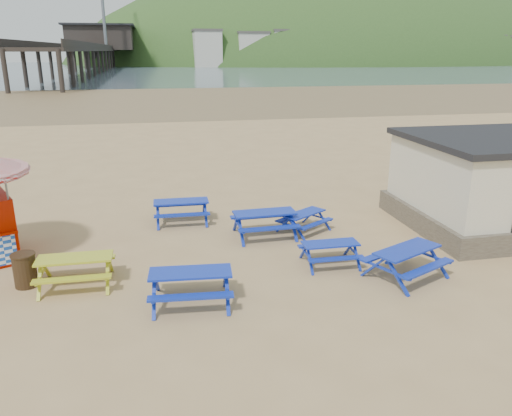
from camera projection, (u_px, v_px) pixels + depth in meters
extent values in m
plane|color=tan|center=(220.00, 258.00, 14.84)|extent=(400.00, 400.00, 0.00)
plane|color=olive|center=(164.00, 97.00, 66.18)|extent=(400.00, 400.00, 0.00)
plane|color=#4A5C69|center=(154.00, 68.00, 173.53)|extent=(400.00, 400.00, 0.00)
cube|color=#0812A1|center=(181.00, 201.00, 17.69)|extent=(1.94, 0.80, 0.05)
cube|color=#0812A1|center=(181.00, 204.00, 18.38)|extent=(1.92, 0.32, 0.05)
cube|color=#0812A1|center=(182.00, 215.00, 17.18)|extent=(1.92, 0.32, 0.05)
cube|color=#0812A1|center=(265.00, 213.00, 16.33)|extent=(2.05, 0.85, 0.06)
cube|color=#0812A1|center=(260.00, 215.00, 17.05)|extent=(2.03, 0.34, 0.06)
cube|color=#0812A1|center=(270.00, 228.00, 15.80)|extent=(2.03, 0.34, 0.06)
cube|color=#0812A1|center=(304.00, 213.00, 16.85)|extent=(1.66, 1.38, 0.04)
cube|color=#0812A1|center=(292.00, 217.00, 17.28)|extent=(1.44, 1.04, 0.04)
cube|color=#0812A1|center=(316.00, 224.00, 16.57)|extent=(1.44, 1.04, 0.04)
cube|color=#0812A1|center=(190.00, 272.00, 11.97)|extent=(2.04, 0.93, 0.05)
cube|color=#0812A1|center=(191.00, 273.00, 12.69)|extent=(1.99, 0.44, 0.05)
cube|color=#0812A1|center=(191.00, 297.00, 11.44)|extent=(1.99, 0.44, 0.05)
cube|color=#0812A1|center=(331.00, 243.00, 14.19)|extent=(1.61, 0.64, 0.04)
cube|color=#0812A1|center=(324.00, 245.00, 14.76)|extent=(1.60, 0.25, 0.04)
cube|color=#0812A1|center=(336.00, 259.00, 13.76)|extent=(1.60, 0.25, 0.04)
cube|color=#0812A1|center=(407.00, 250.00, 13.34)|extent=(2.12, 1.54, 0.06)
cube|color=#0812A1|center=(387.00, 253.00, 13.93)|extent=(1.91, 1.09, 0.06)
cube|color=#0812A1|center=(427.00, 268.00, 12.93)|extent=(1.91, 1.09, 0.06)
cube|color=gold|center=(74.00, 258.00, 12.88)|extent=(1.91, 0.76, 0.05)
cube|color=gold|center=(79.00, 259.00, 13.56)|extent=(1.90, 0.28, 0.05)
cube|color=gold|center=(72.00, 279.00, 12.37)|extent=(1.90, 0.28, 0.05)
cylinder|color=#322813|center=(25.00, 271.00, 12.94)|extent=(0.58, 0.58, 0.87)
cylinder|color=#322813|center=(23.00, 255.00, 12.80)|extent=(0.62, 0.62, 0.04)
cube|color=#665B4C|center=(509.00, 214.00, 17.70)|extent=(7.40, 5.40, 0.70)
cube|color=black|center=(100.00, 50.00, 172.91)|extent=(9.00, 220.00, 0.60)
cube|color=black|center=(102.00, 38.00, 181.97)|extent=(22.00, 30.00, 8.00)
cube|color=black|center=(101.00, 26.00, 180.67)|extent=(24.00, 32.00, 0.60)
cylinder|color=slate|center=(103.00, 4.00, 158.99)|extent=(1.00, 1.00, 28.00)
ellipsoid|color=#2D4C1E|center=(337.00, 83.00, 249.96)|extent=(264.00, 144.00, 108.00)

